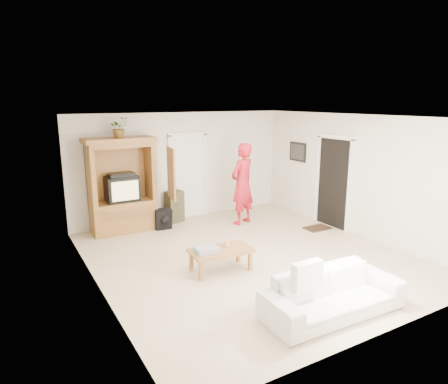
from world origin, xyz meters
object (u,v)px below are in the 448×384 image
(man, at_px, (242,184))
(coffee_table, at_px, (221,252))
(sofa, at_px, (333,294))
(armoire, at_px, (123,191))

(man, bearing_deg, coffee_table, 29.66)
(sofa, bearing_deg, man, 76.52)
(armoire, height_order, man, armoire)
(armoire, height_order, coffee_table, armoire)
(coffee_table, bearing_deg, sofa, -68.39)
(sofa, distance_m, coffee_table, 2.11)
(armoire, relative_size, sofa, 1.04)
(coffee_table, bearing_deg, armoire, 109.30)
(man, height_order, coffee_table, man)
(armoire, bearing_deg, man, -18.30)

